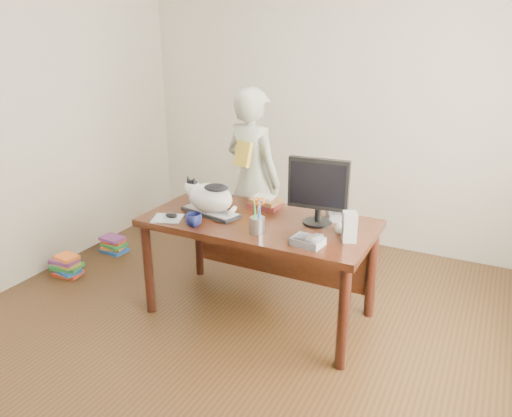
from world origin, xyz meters
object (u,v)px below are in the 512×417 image
(phone, at_px, (308,241))
(calculator, at_px, (339,214))
(pen_cup, at_px, (257,223))
(mouse, at_px, (171,215))
(desk, at_px, (264,235))
(baseball, at_px, (340,228))
(person, at_px, (253,179))
(cat, at_px, (209,196))
(book_stack, at_px, (265,203))
(keyboard, at_px, (211,212))
(monitor, at_px, (318,188))
(coffee_mug, at_px, (194,220))
(speaker, at_px, (349,227))
(book_pile_a, at_px, (67,266))
(book_pile_b, at_px, (114,245))

(phone, xyz_separation_m, calculator, (0.02, 0.53, -0.00))
(pen_cup, height_order, mouse, pen_cup)
(desk, xyz_separation_m, calculator, (0.49, 0.20, 0.18))
(desk, distance_m, baseball, 0.61)
(mouse, distance_m, person, 1.00)
(cat, bearing_deg, book_stack, 56.85)
(pen_cup, height_order, phone, pen_cup)
(keyboard, bearing_deg, desk, 31.81)
(monitor, height_order, pen_cup, monitor)
(desk, distance_m, calculator, 0.56)
(cat, relative_size, phone, 2.19)
(phone, xyz_separation_m, person, (-0.89, 0.99, 0.01))
(coffee_mug, bearing_deg, monitor, 28.93)
(mouse, xyz_separation_m, person, (0.14, 0.99, 0.02))
(phone, distance_m, person, 1.33)
(desk, bearing_deg, speaker, -12.81)
(baseball, relative_size, book_pile_a, 0.26)
(keyboard, relative_size, mouse, 4.52)
(keyboard, relative_size, speaker, 2.53)
(baseball, relative_size, book_pile_b, 0.27)
(cat, bearing_deg, book_pile_b, 176.70)
(pen_cup, relative_size, baseball, 3.54)
(calculator, bearing_deg, monitor, -143.22)
(cat, bearing_deg, coffee_mug, -68.25)
(pen_cup, bearing_deg, book_pile_b, 162.64)
(phone, relative_size, person, 0.13)
(calculator, bearing_deg, phone, -117.49)
(book_stack, bearing_deg, coffee_mug, -111.74)
(keyboard, bearing_deg, speaker, 11.64)
(monitor, relative_size, book_pile_a, 1.72)
(desk, bearing_deg, book_stack, 113.65)
(keyboard, xyz_separation_m, book_stack, (0.29, 0.30, 0.02))
(monitor, bearing_deg, coffee_mug, -156.31)
(phone, relative_size, calculator, 0.85)
(desk, relative_size, book_pile_a, 5.92)
(desk, xyz_separation_m, mouse, (-0.57, -0.33, 0.17))
(monitor, relative_size, calculator, 1.92)
(calculator, distance_m, book_pile_b, 2.32)
(desk, distance_m, person, 0.81)
(desk, distance_m, book_stack, 0.26)
(desk, distance_m, monitor, 0.57)
(desk, height_order, monitor, monitor)
(speaker, bearing_deg, keyboard, 153.82)
(keyboard, xyz_separation_m, calculator, (0.86, 0.33, 0.02))
(desk, height_order, baseball, baseball)
(mouse, height_order, book_stack, book_stack)
(baseball, xyz_separation_m, book_pile_b, (-2.30, 0.33, -0.71))
(mouse, bearing_deg, monitor, -1.52)
(phone, bearing_deg, calculator, 94.40)
(monitor, height_order, calculator, monitor)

